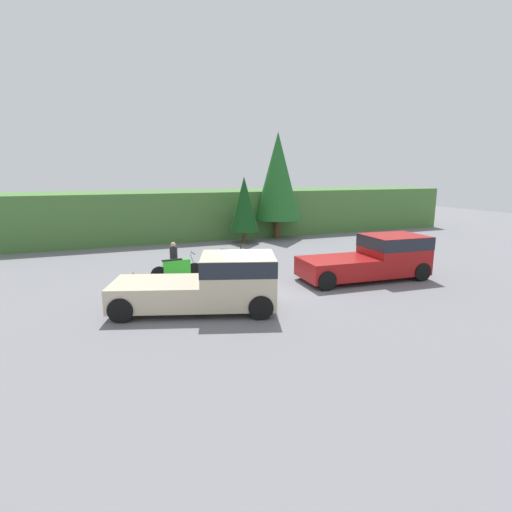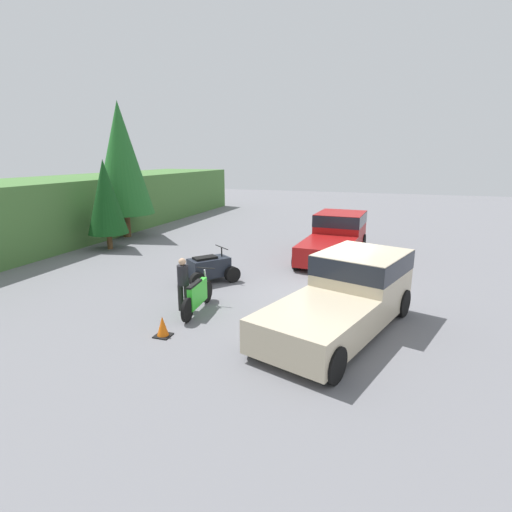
{
  "view_description": "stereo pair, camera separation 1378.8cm",
  "coord_description": "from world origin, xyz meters",
  "px_view_note": "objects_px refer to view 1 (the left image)",
  "views": [
    {
      "loc": [
        -5.49,
        -13.58,
        4.63
      ],
      "look_at": [
        1.08,
        2.86,
        0.95
      ],
      "focal_mm": 28.0,
      "sensor_mm": 36.0,
      "label": 1
    },
    {
      "loc": [
        -12.55,
        -1.74,
        4.58
      ],
      "look_at": [
        1.08,
        2.86,
        0.95
      ],
      "focal_mm": 28.0,
      "sensor_mm": 36.0,
      "label": 2
    }
  ],
  "objects_px": {
    "rider_person": "(174,259)",
    "traffic_cone": "(133,278)",
    "pickup_truck_red": "(376,256)",
    "dirt_bike": "(177,269)",
    "pickup_truck_second": "(212,282)",
    "quad_atv": "(230,260)"
  },
  "relations": [
    {
      "from": "rider_person",
      "to": "traffic_cone",
      "type": "relative_size",
      "value": 2.97
    },
    {
      "from": "pickup_truck_second",
      "to": "quad_atv",
      "type": "xyz_separation_m",
      "value": [
        2.37,
        5.3,
        -0.5
      ]
    },
    {
      "from": "pickup_truck_second",
      "to": "dirt_bike",
      "type": "height_order",
      "value": "pickup_truck_second"
    },
    {
      "from": "quad_atv",
      "to": "rider_person",
      "type": "distance_m",
      "value": 2.87
    },
    {
      "from": "pickup_truck_red",
      "to": "dirt_bike",
      "type": "height_order",
      "value": "pickup_truck_red"
    },
    {
      "from": "pickup_truck_second",
      "to": "traffic_cone",
      "type": "bearing_deg",
      "value": 135.08
    },
    {
      "from": "pickup_truck_second",
      "to": "quad_atv",
      "type": "relative_size",
      "value": 2.53
    },
    {
      "from": "dirt_bike",
      "to": "rider_person",
      "type": "bearing_deg",
      "value": 90.31
    },
    {
      "from": "pickup_truck_second",
      "to": "rider_person",
      "type": "relative_size",
      "value": 3.61
    },
    {
      "from": "pickup_truck_red",
      "to": "pickup_truck_second",
      "type": "height_order",
      "value": "same"
    },
    {
      "from": "pickup_truck_second",
      "to": "dirt_bike",
      "type": "relative_size",
      "value": 2.57
    },
    {
      "from": "pickup_truck_second",
      "to": "traffic_cone",
      "type": "xyz_separation_m",
      "value": [
        -2.24,
        4.47,
        -0.75
      ]
    },
    {
      "from": "pickup_truck_red",
      "to": "rider_person",
      "type": "bearing_deg",
      "value": 161.19
    },
    {
      "from": "pickup_truck_second",
      "to": "dirt_bike",
      "type": "xyz_separation_m",
      "value": [
        -0.4,
        4.38,
        -0.52
      ]
    },
    {
      "from": "rider_person",
      "to": "traffic_cone",
      "type": "bearing_deg",
      "value": 167.86
    },
    {
      "from": "pickup_truck_red",
      "to": "rider_person",
      "type": "xyz_separation_m",
      "value": [
        -8.36,
        3.44,
        -0.12
      ]
    },
    {
      "from": "dirt_bike",
      "to": "pickup_truck_second",
      "type": "bearing_deg",
      "value": -89.81
    },
    {
      "from": "rider_person",
      "to": "traffic_cone",
      "type": "height_order",
      "value": "rider_person"
    },
    {
      "from": "pickup_truck_red",
      "to": "dirt_bike",
      "type": "distance_m",
      "value": 8.85
    },
    {
      "from": "dirt_bike",
      "to": "traffic_cone",
      "type": "distance_m",
      "value": 1.86
    },
    {
      "from": "pickup_truck_red",
      "to": "traffic_cone",
      "type": "distance_m",
      "value": 10.65
    },
    {
      "from": "pickup_truck_second",
      "to": "pickup_truck_red",
      "type": "bearing_deg",
      "value": 28.31
    }
  ]
}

